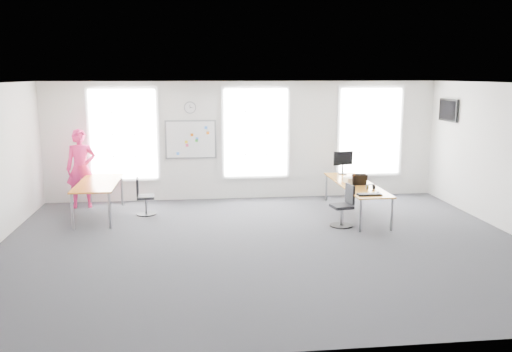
{
  "coord_description": "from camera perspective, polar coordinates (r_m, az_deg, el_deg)",
  "views": [
    {
      "loc": [
        -1.33,
        -9.68,
        3.15
      ],
      "look_at": [
        -0.03,
        1.2,
        1.1
      ],
      "focal_mm": 38.0,
      "sensor_mm": 36.0,
      "label": 1
    }
  ],
  "objects": [
    {
      "name": "ceiling",
      "position": [
        9.77,
        1.0,
        9.72
      ],
      "size": [
        10.0,
        10.0,
        0.0
      ],
      "primitive_type": "plane",
      "rotation": [
        3.14,
        0.0,
        0.0
      ],
      "color": "silver",
      "rests_on": "ground"
    },
    {
      "name": "whiteboard",
      "position": [
        13.74,
        -6.89,
        3.84
      ],
      "size": [
        1.2,
        0.03,
        0.9
      ],
      "primitive_type": "cube",
      "color": "white",
      "rests_on": "wall_back"
    },
    {
      "name": "wall_clock",
      "position": [
        13.67,
        -6.96,
        7.17
      ],
      "size": [
        0.3,
        0.04,
        0.3
      ],
      "primitive_type": "cylinder",
      "rotation": [
        1.57,
        0.0,
        0.0
      ],
      "color": "gray",
      "rests_on": "wall_back"
    },
    {
      "name": "monitor",
      "position": [
        13.6,
        9.16,
        1.62
      ],
      "size": [
        0.51,
        0.21,
        0.58
      ],
      "rotation": [
        0.0,
        0.0,
        0.21
      ],
      "color": "black",
      "rests_on": "desk_right"
    },
    {
      "name": "mouse",
      "position": [
        11.63,
        12.7,
        -1.66
      ],
      "size": [
        0.07,
        0.1,
        0.04
      ],
      "primitive_type": "ellipsoid",
      "rotation": [
        0.0,
        0.0,
        -0.06
      ],
      "color": "black",
      "rests_on": "desk_right"
    },
    {
      "name": "lens_cap",
      "position": [
        11.83,
        12.16,
        -1.51
      ],
      "size": [
        0.07,
        0.07,
        0.01
      ],
      "primitive_type": "cylinder",
      "rotation": [
        0.0,
        0.0,
        0.12
      ],
      "color": "black",
      "rests_on": "desk_right"
    },
    {
      "name": "chair_left",
      "position": [
        12.61,
        -11.76,
        -2.35
      ],
      "size": [
        0.45,
        0.45,
        0.85
      ],
      "rotation": [
        0.0,
        0.0,
        1.63
      ],
      "color": "black",
      "rests_on": "ground"
    },
    {
      "name": "window_left",
      "position": [
        13.83,
        -13.77,
        4.28
      ],
      "size": [
        1.6,
        0.06,
        2.2
      ],
      "primitive_type": "cube",
      "color": "silver",
      "rests_on": "wall_back"
    },
    {
      "name": "wall_front",
      "position": [
        6.06,
        6.12,
        -5.27
      ],
      "size": [
        10.0,
        0.0,
        10.0
      ],
      "primitive_type": "plane",
      "rotation": [
        -1.57,
        0.0,
        0.0
      ],
      "color": "white",
      "rests_on": "ground"
    },
    {
      "name": "person",
      "position": [
        13.6,
        -17.93,
        0.75
      ],
      "size": [
        0.74,
        0.54,
        1.89
      ],
      "primitive_type": "imported",
      "rotation": [
        0.0,
        0.0,
        0.13
      ],
      "color": "#CE2160",
      "rests_on": "ground"
    },
    {
      "name": "desk_right",
      "position": [
        12.53,
        10.49,
        -1.01
      ],
      "size": [
        0.78,
        2.93,
        0.71
      ],
      "color": "orange",
      "rests_on": "ground"
    },
    {
      "name": "headphones",
      "position": [
        11.97,
        11.93,
        -1.13
      ],
      "size": [
        0.19,
        0.1,
        0.11
      ],
      "rotation": [
        0.0,
        0.0,
        -0.24
      ],
      "color": "black",
      "rests_on": "desk_right"
    },
    {
      "name": "paper_stack",
      "position": [
        12.64,
        10.09,
        -0.41
      ],
      "size": [
        0.39,
        0.33,
        0.12
      ],
      "primitive_type": "cube",
      "rotation": [
        0.0,
        0.0,
        0.23
      ],
      "color": "beige",
      "rests_on": "desk_right"
    },
    {
      "name": "keyboard",
      "position": [
        11.38,
        11.86,
        -1.94
      ],
      "size": [
        0.5,
        0.18,
        0.02
      ],
      "primitive_type": "cube",
      "rotation": [
        0.0,
        0.0,
        -0.0
      ],
      "color": "black",
      "rests_on": "desk_right"
    },
    {
      "name": "tv",
      "position": [
        14.17,
        19.61,
        6.55
      ],
      "size": [
        0.06,
        0.9,
        0.55
      ],
      "primitive_type": "cube",
      "color": "black",
      "rests_on": "wall_right"
    },
    {
      "name": "floor",
      "position": [
        10.26,
        0.95,
        -7.28
      ],
      "size": [
        10.0,
        10.0,
        0.0
      ],
      "primitive_type": "plane",
      "color": "#27272C",
      "rests_on": "ground"
    },
    {
      "name": "laptop_sleeve",
      "position": [
        12.3,
        10.85,
        -0.41
      ],
      "size": [
        0.32,
        0.17,
        0.26
      ],
      "rotation": [
        0.0,
        0.0,
        0.01
      ],
      "color": "black",
      "rests_on": "desk_right"
    },
    {
      "name": "window_mid",
      "position": [
        13.82,
        -0.02,
        4.58
      ],
      "size": [
        1.6,
        0.06,
        2.2
      ],
      "primitive_type": "cube",
      "color": "silver",
      "rests_on": "wall_back"
    },
    {
      "name": "window_right",
      "position": [
        14.48,
        11.88,
        4.63
      ],
      "size": [
        1.6,
        0.06,
        2.2
      ],
      "primitive_type": "cube",
      "color": "silver",
      "rests_on": "wall_back"
    },
    {
      "name": "chair_right",
      "position": [
        11.56,
        9.23,
        -3.35
      ],
      "size": [
        0.48,
        0.48,
        0.89
      ],
      "rotation": [
        0.0,
        0.0,
        -1.42
      ],
      "color": "black",
      "rests_on": "ground"
    },
    {
      "name": "wall_back",
      "position": [
        13.84,
        -1.28,
        3.75
      ],
      "size": [
        10.0,
        0.0,
        10.0
      ],
      "primitive_type": "plane",
      "rotation": [
        1.57,
        0.0,
        0.0
      ],
      "color": "white",
      "rests_on": "ground"
    },
    {
      "name": "desk_left",
      "position": [
        12.61,
        -16.26,
        -0.92
      ],
      "size": [
        0.87,
        2.17,
        0.79
      ],
      "color": "orange",
      "rests_on": "ground"
    }
  ]
}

